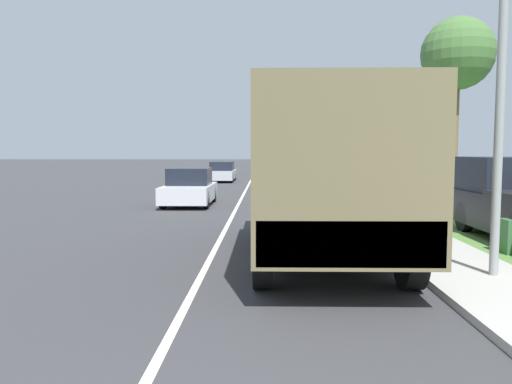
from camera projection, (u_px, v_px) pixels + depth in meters
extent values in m
plane|color=#38383A|center=(253.00, 177.00, 41.08)|extent=(180.00, 180.00, 0.00)
cube|color=silver|center=(253.00, 177.00, 41.08)|extent=(0.12, 120.00, 0.00)
cube|color=#ADAAA3|center=(307.00, 176.00, 40.99)|extent=(1.80, 120.00, 0.12)
cube|color=#56843D|center=(361.00, 177.00, 40.91)|extent=(7.00, 120.00, 0.02)
cube|color=#474C38|center=(310.00, 173.00, 12.33)|extent=(2.54, 1.99, 1.98)
cube|color=brown|center=(327.00, 166.00, 8.77)|extent=(2.54, 5.10, 2.56)
cube|color=#474C38|center=(350.00, 244.00, 6.36)|extent=(2.42, 0.10, 0.60)
cube|color=red|center=(276.00, 228.00, 6.34)|extent=(0.12, 0.06, 0.12)
cube|color=red|center=(427.00, 229.00, 6.30)|extent=(0.12, 0.06, 0.12)
cylinder|color=black|center=(264.00, 214.00, 12.34)|extent=(0.30, 1.09, 1.09)
cylinder|color=black|center=(355.00, 215.00, 12.29)|extent=(0.30, 1.09, 1.09)
cylinder|color=black|center=(263.00, 253.00, 7.63)|extent=(0.30, 1.09, 1.09)
cylinder|color=black|center=(410.00, 254.00, 7.59)|extent=(0.30, 1.09, 1.09)
cylinder|color=black|center=(264.00, 236.00, 9.16)|extent=(0.30, 1.09, 1.09)
cylinder|color=black|center=(386.00, 237.00, 9.11)|extent=(0.30, 1.09, 1.09)
cube|color=silver|center=(189.00, 193.00, 19.47)|extent=(1.79, 3.91, 0.62)
cube|color=black|center=(190.00, 176.00, 19.50)|extent=(1.58, 1.76, 0.65)
cylinder|color=black|center=(175.00, 194.00, 20.75)|extent=(0.20, 0.64, 0.64)
cylinder|color=black|center=(213.00, 194.00, 20.71)|extent=(0.20, 0.64, 0.64)
cylinder|color=black|center=(163.00, 200.00, 18.25)|extent=(0.20, 0.64, 0.64)
cylinder|color=black|center=(206.00, 200.00, 18.22)|extent=(0.20, 0.64, 0.64)
cube|color=#B7BABF|center=(222.00, 175.00, 34.95)|extent=(1.77, 4.89, 0.58)
cube|color=black|center=(222.00, 166.00, 35.00)|extent=(1.56, 2.20, 0.62)
cylinder|color=black|center=(213.00, 176.00, 36.53)|extent=(0.20, 0.64, 0.64)
cylinder|color=black|center=(235.00, 176.00, 36.50)|extent=(0.20, 0.64, 0.64)
cylinder|color=black|center=(208.00, 178.00, 33.42)|extent=(0.20, 0.64, 0.64)
cylinder|color=black|center=(232.00, 178.00, 33.39)|extent=(0.20, 0.64, 0.64)
cube|color=maroon|center=(272.00, 168.00, 48.24)|extent=(1.74, 4.79, 0.68)
cube|color=black|center=(272.00, 160.00, 48.28)|extent=(1.53, 2.15, 0.70)
cylinder|color=black|center=(264.00, 169.00, 49.80)|extent=(0.20, 0.64, 0.64)
cylinder|color=black|center=(279.00, 169.00, 49.77)|extent=(0.20, 0.64, 0.64)
cylinder|color=black|center=(264.00, 170.00, 46.75)|extent=(0.20, 0.64, 0.64)
cylinder|color=black|center=(280.00, 170.00, 46.72)|extent=(0.20, 0.64, 0.64)
cube|color=tan|center=(272.00, 165.00, 55.99)|extent=(1.93, 4.29, 0.69)
cube|color=black|center=(272.00, 159.00, 56.02)|extent=(1.70, 1.93, 0.71)
cylinder|color=black|center=(264.00, 167.00, 57.39)|extent=(0.20, 0.64, 0.64)
cylinder|color=black|center=(279.00, 167.00, 57.36)|extent=(0.20, 0.64, 0.64)
cylinder|color=black|center=(264.00, 168.00, 54.66)|extent=(0.20, 0.64, 0.64)
cylinder|color=black|center=(280.00, 168.00, 54.62)|extent=(0.20, 0.64, 0.64)
cube|color=#336B3D|center=(270.00, 163.00, 66.19)|extent=(1.91, 4.06, 0.62)
cube|color=black|center=(270.00, 159.00, 66.22)|extent=(1.68, 1.83, 0.65)
cylinder|color=black|center=(263.00, 164.00, 67.52)|extent=(0.20, 0.64, 0.64)
cylinder|color=black|center=(276.00, 164.00, 67.48)|extent=(0.20, 0.64, 0.64)
cylinder|color=black|center=(263.00, 165.00, 64.93)|extent=(0.20, 0.64, 0.64)
cylinder|color=black|center=(276.00, 165.00, 64.90)|extent=(0.20, 0.64, 0.64)
cube|color=black|center=(503.00, 174.00, 12.67)|extent=(1.77, 2.19, 0.87)
cylinder|color=black|center=(465.00, 217.00, 12.99)|extent=(0.24, 0.76, 0.76)
cylinder|color=gray|center=(503.00, 27.00, 7.69)|extent=(0.14, 0.14, 7.80)
cylinder|color=brown|center=(455.00, 137.00, 21.96)|extent=(0.26, 0.26, 5.46)
sphere|color=#477038|center=(458.00, 54.00, 21.67)|extent=(3.13, 3.13, 3.13)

